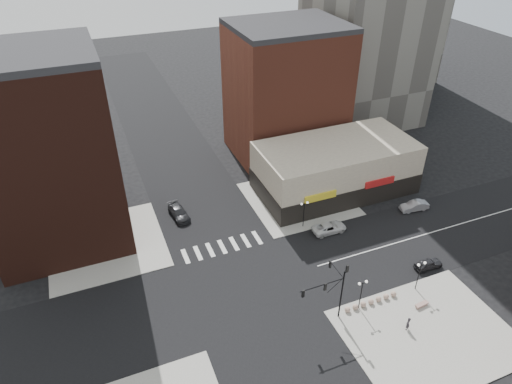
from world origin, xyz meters
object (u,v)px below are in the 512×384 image
street_lamp_se_b (420,269)px  street_lamp_ne (304,208)px  traffic_signal (333,286)px  street_lamp_se_a (362,288)px  dark_sedan_north (179,213)px  dark_sedan_east (428,264)px  stone_bench (422,305)px  pedestrian (408,324)px  silver_sedan (414,206)px  white_suv (329,228)px

street_lamp_se_b → street_lamp_ne: bearing=113.6°
traffic_signal → street_lamp_se_a: (3.76, -0.17, -1.67)m
street_lamp_se_b → dark_sedan_north: size_ratio=0.81×
dark_sedan_east → street_lamp_se_b: bearing=123.6°
street_lamp_se_b → stone_bench: 4.05m
traffic_signal → dark_sedan_north: traffic_signal is taller
street_lamp_se_a → street_lamp_se_b: bearing=0.0°
traffic_signal → pedestrian: traffic_signal is taller
stone_bench → dark_sedan_north: bearing=122.4°
silver_sedan → dark_sedan_north: bearing=-102.9°
street_lamp_se_a → street_lamp_ne: same height
dark_sedan_east → pedestrian: (-8.71, -7.06, 0.34)m
street_lamp_se_a → dark_sedan_east: street_lamp_se_a is taller
dark_sedan_east → silver_sedan: bearing=-29.0°
traffic_signal → silver_sedan: size_ratio=1.79×
dark_sedan_east → street_lamp_ne: bearing=40.2°
pedestrian → dark_sedan_north: bearing=-103.3°
street_lamp_ne → street_lamp_se_b: bearing=-66.4°
street_lamp_se_b → dark_sedan_east: street_lamp_se_b is taller
white_suv → stone_bench: bearing=-168.6°
street_lamp_ne → white_suv: 4.56m
traffic_signal → stone_bench: size_ratio=4.40×
street_lamp_se_b → street_lamp_ne: same height
street_lamp_se_a → street_lamp_se_b: same height
pedestrian → stone_bench: pedestrian is taller
silver_sedan → pedestrian: size_ratio=2.55×
pedestrian → stone_bench: (3.68, 2.06, -0.64)m
traffic_signal → dark_sedan_north: bearing=113.9°
white_suv → dark_sedan_east: size_ratio=1.32×
street_lamp_se_b → dark_sedan_east: bearing=32.3°
street_lamp_se_a → street_lamp_ne: (1.00, 16.00, 0.00)m
traffic_signal → stone_bench: 11.91m
street_lamp_ne → white_suv: size_ratio=0.85×
silver_sedan → pedestrian: pedestrian is taller
street_lamp_se_a → dark_sedan_north: (-14.81, 25.06, -2.55)m
street_lamp_se_a → silver_sedan: size_ratio=0.96×
street_lamp_se_b → street_lamp_se_a: bearing=180.0°
traffic_signal → dark_sedan_east: size_ratio=2.08×
traffic_signal → silver_sedan: bearing=30.9°
street_lamp_se_b → silver_sedan: 17.11m
street_lamp_ne → dark_sedan_north: street_lamp_ne is taller
dark_sedan_north → stone_bench: dark_sedan_north is taller
dark_sedan_north → dark_sedan_east: bearing=-47.3°
traffic_signal → street_lamp_ne: (4.76, 15.83, -1.67)m
dark_sedan_north → street_lamp_ne: bearing=-36.9°
street_lamp_se_a → stone_bench: (6.88, -2.53, -2.96)m
traffic_signal → street_lamp_se_a: traffic_signal is taller
traffic_signal → dark_sedan_east: (15.67, 2.30, -4.33)m
dark_sedan_east → stone_bench: 7.10m
pedestrian → traffic_signal: bearing=-79.0°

